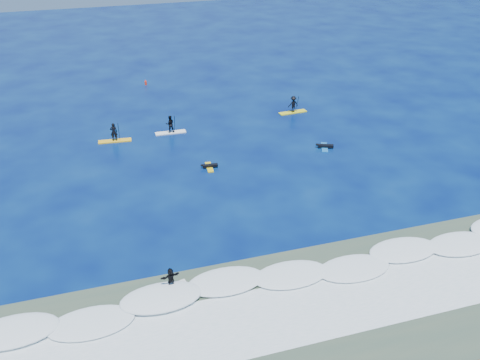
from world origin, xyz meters
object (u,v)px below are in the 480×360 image
object	(u,v)px
sup_paddler_left	(114,135)
sup_paddler_right	(293,105)
marker_buoy	(146,83)
sup_paddler_center	(170,126)
prone_paddler_near	(209,166)
wave_surfer	(171,279)
prone_paddler_far	(325,146)

from	to	relation	value
sup_paddler_left	sup_paddler_right	distance (m)	18.88
sup_paddler_left	marker_buoy	world-z (taller)	sup_paddler_left
sup_paddler_center	sup_paddler_left	bearing A→B (deg)	-173.91
sup_paddler_center	prone_paddler_near	xyz separation A→B (m)	(1.79, -8.24, -0.64)
sup_paddler_center	wave_surfer	size ratio (longest dim) A/B	1.51
wave_surfer	marker_buoy	world-z (taller)	wave_surfer
sup_paddler_left	prone_paddler_near	distance (m)	10.67
sup_paddler_right	marker_buoy	world-z (taller)	sup_paddler_right
prone_paddler_far	sup_paddler_center	bearing A→B (deg)	81.20
wave_surfer	sup_paddler_center	bearing A→B (deg)	67.56
marker_buoy	sup_paddler_center	bearing A→B (deg)	-89.47
sup_paddler_center	prone_paddler_near	size ratio (longest dim) A/B	1.57
prone_paddler_near	wave_surfer	xyz separation A→B (m)	(-6.07, -14.59, 0.66)
prone_paddler_far	sup_paddler_right	bearing A→B (deg)	18.22
prone_paddler_near	prone_paddler_far	xyz separation A→B (m)	(11.09, 0.68, 0.01)
sup_paddler_right	prone_paddler_far	size ratio (longest dim) A/B	1.46
sup_paddler_left	sup_paddler_center	distance (m)	5.39
wave_surfer	prone_paddler_near	bearing A→B (deg)	55.60
sup_paddler_left	sup_paddler_right	xyz separation A→B (m)	(18.79, 1.79, 0.16)
sup_paddler_center	sup_paddler_right	xyz separation A→B (m)	(13.41, 1.43, 0.05)
prone_paddler_near	prone_paddler_far	world-z (taller)	prone_paddler_far
sup_paddler_center	marker_buoy	size ratio (longest dim) A/B	4.40
sup_paddler_center	marker_buoy	bearing A→B (deg)	92.80
prone_paddler_far	sup_paddler_left	bearing A→B (deg)	90.08
wave_surfer	prone_paddler_far	bearing A→B (deg)	29.85
sup_paddler_left	prone_paddler_far	xyz separation A→B (m)	(18.26, -7.20, -0.52)
prone_paddler_near	prone_paddler_far	distance (m)	11.11
sup_paddler_center	prone_paddler_far	world-z (taller)	sup_paddler_center
sup_paddler_center	prone_paddler_near	bearing A→B (deg)	-75.49
sup_paddler_center	marker_buoy	xyz separation A→B (m)	(-0.14, 15.19, -0.48)
sup_paddler_left	sup_paddler_center	world-z (taller)	sup_paddler_left
sup_paddler_left	prone_paddler_far	world-z (taller)	sup_paddler_left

